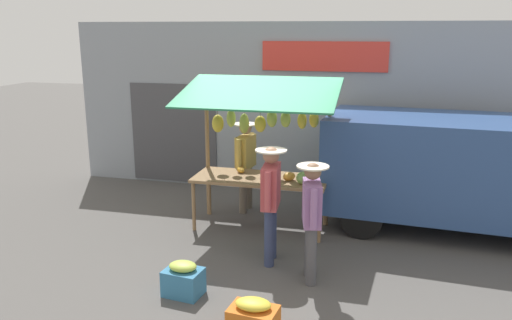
# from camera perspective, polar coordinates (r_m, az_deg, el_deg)

# --- Properties ---
(ground_plane) EXTENTS (40.00, 40.00, 0.00)m
(ground_plane) POSITION_cam_1_polar(r_m,az_deg,el_deg) (8.78, 0.49, -7.45)
(ground_plane) COLOR #514F4C
(street_backdrop) EXTENTS (9.00, 0.30, 3.40)m
(street_backdrop) POSITION_cam_1_polar(r_m,az_deg,el_deg) (10.42, 3.18, 5.71)
(street_backdrop) COLOR #8C939E
(street_backdrop) RESTS_ON ground
(market_stall) EXTENTS (2.50, 1.46, 2.50)m
(market_stall) POSITION_cam_1_polar(r_m,az_deg,el_deg) (8.38, 0.68, 2.63)
(market_stall) COLOR olive
(market_stall) RESTS_ON ground
(vendor_with_sunhat) EXTENTS (0.43, 0.70, 1.66)m
(vendor_with_sunhat) POSITION_cam_1_polar(r_m,az_deg,el_deg) (9.28, -1.16, 0.15)
(vendor_with_sunhat) COLOR #726656
(vendor_with_sunhat) RESTS_ON ground
(shopper_in_grey_tee) EXTENTS (0.44, 0.71, 1.70)m
(shopper_in_grey_tee) POSITION_cam_1_polar(r_m,az_deg,el_deg) (7.20, 1.65, -3.89)
(shopper_in_grey_tee) COLOR navy
(shopper_in_grey_tee) RESTS_ON ground
(shopper_with_ponytail) EXTENTS (0.42, 0.68, 1.61)m
(shopper_with_ponytail) POSITION_cam_1_polar(r_m,az_deg,el_deg) (6.73, 6.19, -5.82)
(shopper_with_ponytail) COLOR #4C4C51
(shopper_with_ponytail) RESTS_ON ground
(parked_van) EXTENTS (4.53, 2.17, 1.88)m
(parked_van) POSITION_cam_1_polar(r_m,az_deg,el_deg) (8.95, 21.10, -0.46)
(parked_van) COLOR #2D4C84
(parked_van) RESTS_ON ground
(produce_crate_near) EXTENTS (0.57, 0.42, 0.38)m
(produce_crate_near) POSITION_cam_1_polar(r_m,az_deg,el_deg) (5.95, -0.30, -16.91)
(produce_crate_near) COLOR #D1661E
(produce_crate_near) RESTS_ON ground
(produce_crate_side) EXTENTS (0.51, 0.41, 0.45)m
(produce_crate_side) POSITION_cam_1_polar(r_m,az_deg,el_deg) (6.69, -8.06, -12.99)
(produce_crate_side) COLOR teal
(produce_crate_side) RESTS_ON ground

